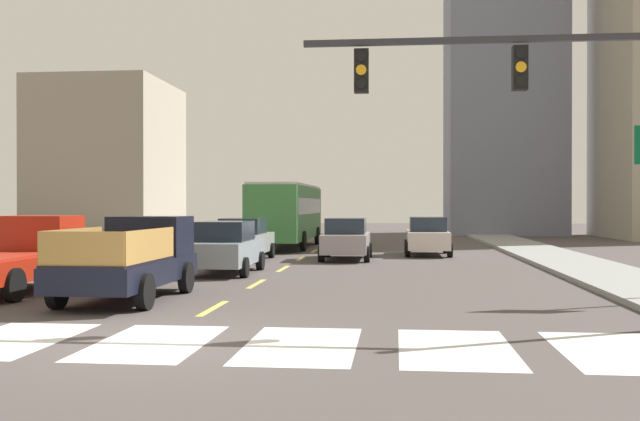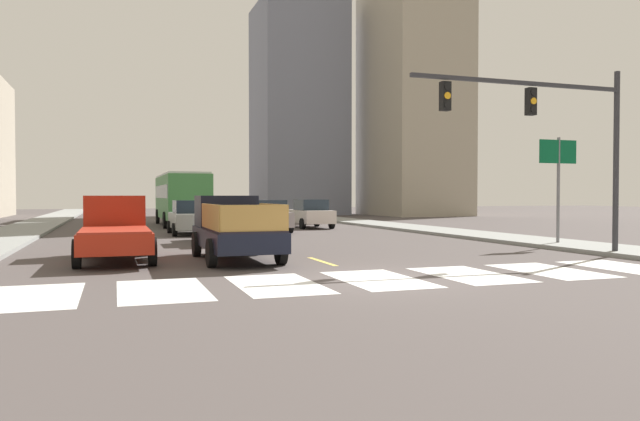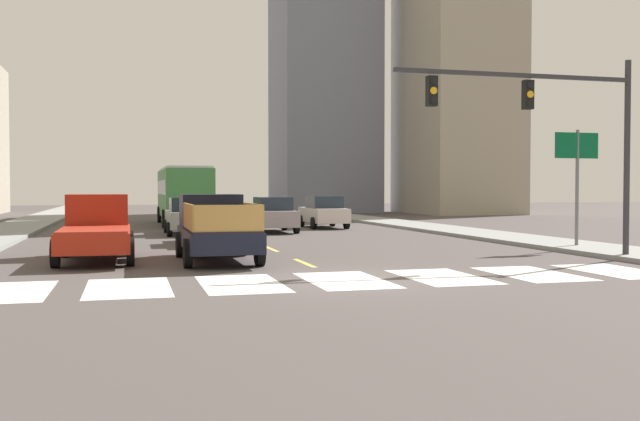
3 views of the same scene
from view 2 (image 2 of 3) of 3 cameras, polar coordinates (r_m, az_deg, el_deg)
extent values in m
plane|color=#4A4342|center=(14.11, 5.58, -6.57)|extent=(160.00, 160.00, 0.00)
cube|color=gray|center=(34.86, 9.06, -1.67)|extent=(2.98, 110.00, 0.15)
cube|color=gray|center=(31.13, -27.78, -2.20)|extent=(2.98, 110.00, 0.15)
cube|color=silver|center=(12.95, -25.80, -7.42)|extent=(1.79, 3.30, 0.01)
cube|color=silver|center=(12.89, -14.82, -7.36)|extent=(1.79, 3.30, 0.01)
cube|color=silver|center=(13.29, -4.14, -7.05)|extent=(1.79, 3.30, 0.01)
cube|color=silver|center=(14.11, 5.58, -6.55)|extent=(1.79, 3.30, 0.01)
cube|color=silver|center=(15.29, 14.01, -5.97)|extent=(1.79, 3.30, 0.01)
cube|color=silver|center=(16.74, 21.09, -5.38)|extent=(1.79, 3.30, 0.01)
cube|color=silver|center=(18.41, 26.95, -4.83)|extent=(1.79, 3.30, 0.01)
cube|color=#DFC353|center=(17.80, 0.19, -4.88)|extent=(0.16, 2.40, 0.01)
cube|color=#DFC353|center=(22.56, -4.00, -3.54)|extent=(0.16, 2.40, 0.01)
cube|color=#DFC353|center=(27.40, -6.72, -2.67)|extent=(0.16, 2.40, 0.01)
cube|color=#DFC353|center=(32.29, -8.61, -2.05)|extent=(0.16, 2.40, 0.01)
cube|color=#DFC353|center=(37.22, -10.00, -1.59)|extent=(0.16, 2.40, 0.01)
cube|color=#DFC353|center=(42.15, -11.07, -1.24)|extent=(0.16, 2.40, 0.01)
cube|color=#DFC353|center=(47.11, -11.91, -0.97)|extent=(0.16, 2.40, 0.01)
cube|color=#DFC353|center=(52.07, -12.59, -0.74)|extent=(0.16, 2.40, 0.01)
cube|color=black|center=(18.20, -8.03, -2.62)|extent=(1.96, 5.20, 0.56)
cube|color=black|center=(19.84, -8.97, -0.03)|extent=(1.84, 1.60, 1.00)
cube|color=#19232D|center=(20.27, -9.19, 0.51)|extent=(1.72, 0.08, 0.56)
cube|color=black|center=(17.25, -7.43, -1.81)|extent=(1.84, 3.30, 0.06)
cylinder|color=black|center=(19.61, -11.71, -3.16)|extent=(0.22, 0.80, 0.80)
cylinder|color=black|center=(19.95, -6.11, -3.06)|extent=(0.22, 0.80, 0.80)
cylinder|color=black|center=(16.53, -10.33, -4.01)|extent=(0.22, 0.80, 0.80)
cylinder|color=black|center=(16.93, -3.75, -3.86)|extent=(0.22, 0.80, 0.80)
cube|color=olive|center=(17.08, -10.40, -0.57)|extent=(0.06, 3.17, 0.70)
cube|color=olive|center=(17.44, -4.53, -0.51)|extent=(0.06, 3.17, 0.70)
cube|color=olive|center=(15.69, -6.27, -0.74)|extent=(1.80, 0.06, 0.70)
cube|color=#A6210F|center=(18.80, -18.98, -2.55)|extent=(1.96, 5.20, 0.56)
cube|color=#A6210F|center=(20.46, -19.00, -0.05)|extent=(1.84, 1.60, 1.00)
cube|color=#19232D|center=(20.90, -19.00, 0.48)|extent=(1.72, 0.08, 0.56)
cube|color=maroon|center=(17.83, -18.98, -1.77)|extent=(1.84, 3.30, 0.06)
cylinder|color=black|center=(20.40, -21.73, -3.06)|extent=(0.22, 0.80, 0.80)
cylinder|color=black|center=(20.40, -16.22, -3.01)|extent=(0.22, 0.80, 0.80)
cylinder|color=black|center=(17.30, -22.22, -3.85)|extent=(0.22, 0.80, 0.80)
cylinder|color=black|center=(17.30, -15.71, -3.80)|extent=(0.22, 0.80, 0.80)
cube|color=#3B7C3D|center=(39.61, -13.13, 1.25)|extent=(2.50, 10.80, 2.70)
cube|color=#19232D|center=(39.61, -13.13, 1.75)|extent=(2.52, 9.94, 0.80)
cube|color=silver|center=(39.63, -13.14, 3.29)|extent=(2.40, 10.37, 0.12)
cylinder|color=black|center=(42.86, -15.24, -0.56)|extent=(0.22, 1.00, 1.00)
cylinder|color=black|center=(43.10, -11.93, -0.53)|extent=(0.22, 1.00, 1.00)
cylinder|color=black|center=(36.56, -14.59, -0.89)|extent=(0.22, 1.00, 1.00)
cylinder|color=black|center=(36.84, -10.71, -0.85)|extent=(0.22, 1.00, 1.00)
cube|color=gray|center=(25.16, -9.37, -1.45)|extent=(1.80, 4.40, 0.76)
cube|color=#1E2833|center=(24.98, -9.32, 0.13)|extent=(1.58, 2.11, 0.64)
cylinder|color=black|center=(26.39, -11.79, -2.15)|extent=(0.22, 0.64, 0.64)
cylinder|color=black|center=(26.68, -7.95, -2.10)|extent=(0.22, 0.64, 0.64)
cylinder|color=black|center=(23.70, -10.96, -2.56)|extent=(0.22, 0.64, 0.64)
cylinder|color=black|center=(24.01, -6.70, -2.49)|extent=(0.22, 0.64, 0.64)
cube|color=beige|center=(36.16, -0.96, -0.55)|extent=(1.80, 4.40, 0.76)
cube|color=#1E2833|center=(36.00, -0.89, 0.55)|extent=(1.58, 2.11, 0.64)
cylinder|color=black|center=(37.22, -2.93, -1.08)|extent=(0.22, 0.64, 0.64)
cylinder|color=black|center=(37.75, -0.31, -1.05)|extent=(0.22, 0.64, 0.64)
cylinder|color=black|center=(34.61, -1.68, -1.27)|extent=(0.22, 0.64, 0.64)
cylinder|color=black|center=(35.18, 1.12, -1.23)|extent=(0.22, 0.64, 0.64)
cube|color=gray|center=(32.22, -5.08, -0.80)|extent=(1.80, 4.40, 0.76)
cube|color=#1E2833|center=(32.06, -5.02, 0.44)|extent=(1.58, 2.11, 0.64)
cylinder|color=black|center=(33.37, -7.14, -1.39)|extent=(0.22, 0.64, 0.64)
cylinder|color=black|center=(33.78, -4.15, -1.34)|extent=(0.22, 0.64, 0.64)
cylinder|color=black|center=(30.71, -6.09, -1.63)|extent=(0.22, 0.64, 0.64)
cylinder|color=black|center=(31.16, -2.86, -1.58)|extent=(0.22, 0.64, 0.64)
cube|color=gray|center=(30.81, -12.29, -0.94)|extent=(1.80, 4.40, 0.76)
cube|color=#1E2833|center=(30.65, -12.26, 0.36)|extent=(1.58, 2.11, 0.64)
cylinder|color=black|center=(32.10, -14.17, -1.53)|extent=(0.22, 0.64, 0.64)
cylinder|color=black|center=(32.30, -10.98, -1.49)|extent=(0.22, 0.64, 0.64)
cylinder|color=black|center=(29.38, -13.72, -1.80)|extent=(0.22, 0.64, 0.64)
cylinder|color=black|center=(29.60, -10.24, -1.76)|extent=(0.22, 0.64, 0.64)
cylinder|color=#2D2D33|center=(21.79, 26.42, 4.02)|extent=(0.18, 0.18, 6.00)
cube|color=#2D2D33|center=(19.58, 18.62, 11.48)|extent=(7.51, 0.12, 0.12)
cube|color=black|center=(19.72, 19.48, 9.78)|extent=(0.28, 0.24, 0.84)
cylinder|color=black|center=(19.66, 19.73, 10.57)|extent=(0.20, 0.04, 0.20)
cylinder|color=orange|center=(19.62, 19.72, 9.82)|extent=(0.20, 0.04, 0.20)
cylinder|color=black|center=(19.58, 19.71, 9.07)|extent=(0.20, 0.04, 0.20)
cube|color=black|center=(18.03, 11.86, 10.62)|extent=(0.28, 0.24, 0.84)
cylinder|color=black|center=(17.96, 12.08, 11.50)|extent=(0.20, 0.04, 0.20)
cylinder|color=orange|center=(17.92, 12.08, 10.68)|extent=(0.20, 0.04, 0.20)
cylinder|color=black|center=(17.88, 12.07, 9.86)|extent=(0.20, 0.04, 0.20)
cylinder|color=slate|center=(24.79, 21.79, 1.66)|extent=(0.12, 0.12, 4.20)
cube|color=#085730|center=(24.80, 21.77, 5.24)|extent=(1.70, 0.06, 0.90)
cube|color=slate|center=(62.44, -2.10, 9.51)|extent=(8.54, 8.32, 21.44)
camera|label=1|loc=(9.84, 65.06, 2.29)|focal=41.30mm
camera|label=3|loc=(3.40, 145.07, 1.91)|focal=40.32mm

